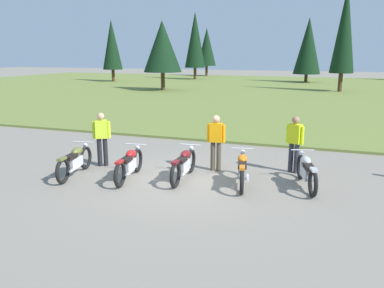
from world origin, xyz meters
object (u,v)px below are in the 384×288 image
object	(u,v)px
motorcycle_orange	(242,169)
rider_checking_bike	(102,136)
motorcycle_maroon	(184,164)
rider_near_row_end	(295,141)
motorcycle_silver	(307,171)
motorcycle_olive	(75,161)
rider_with_back_turned	(216,140)
motorcycle_red	(129,164)

from	to	relation	value
motorcycle_orange	rider_checking_bike	bearing A→B (deg)	175.34
motorcycle_maroon	motorcycle_orange	bearing A→B (deg)	2.70
motorcycle_orange	rider_near_row_end	distance (m)	2.06
rider_checking_bike	motorcycle_silver	bearing A→B (deg)	0.17
motorcycle_orange	rider_checking_bike	size ratio (longest dim) A/B	1.24
motorcycle_olive	motorcycle_maroon	xyz separation A→B (m)	(3.05, 0.70, 0.00)
rider_near_row_end	motorcycle_maroon	bearing A→B (deg)	-148.80
motorcycle_maroon	rider_near_row_end	world-z (taller)	rider_near_row_end
motorcycle_orange	rider_near_row_end	size ratio (longest dim) A/B	1.24
rider_near_row_end	rider_checking_bike	world-z (taller)	same
motorcycle_orange	motorcycle_silver	bearing A→B (deg)	13.34
motorcycle_olive	rider_near_row_end	distance (m)	6.34
motorcycle_silver	rider_near_row_end	xyz separation A→B (m)	(-0.44, 1.23, 0.51)
rider_with_back_turned	rider_checking_bike	world-z (taller)	same
motorcycle_orange	motorcycle_silver	xyz separation A→B (m)	(1.62, 0.38, 0.00)
motorcycle_olive	motorcycle_red	world-z (taller)	same
rider_with_back_turned	rider_checking_bike	bearing A→B (deg)	-169.00
motorcycle_silver	rider_checking_bike	xyz separation A→B (m)	(-6.10, -0.02, 0.51)
motorcycle_maroon	rider_checking_bike	xyz separation A→B (m)	(-2.86, 0.44, 0.51)
rider_with_back_turned	motorcycle_red	bearing A→B (deg)	-142.32
motorcycle_red	rider_checking_bike	xyz separation A→B (m)	(-1.42, 0.90, 0.51)
motorcycle_orange	rider_near_row_end	world-z (taller)	rider_near_row_end
rider_near_row_end	rider_checking_bike	xyz separation A→B (m)	(-5.66, -1.25, 0.00)
motorcycle_red	motorcycle_silver	world-z (taller)	same
rider_checking_bike	motorcycle_red	bearing A→B (deg)	-32.52
motorcycle_olive	motorcycle_silver	bearing A→B (deg)	10.48
motorcycle_orange	motorcycle_silver	size ratio (longest dim) A/B	1.01
motorcycle_olive	rider_near_row_end	bearing A→B (deg)	22.30
motorcycle_orange	rider_with_back_turned	xyz separation A→B (m)	(-1.03, 1.04, 0.51)
motorcycle_silver	rider_near_row_end	size ratio (longest dim) A/B	1.23
motorcycle_red	motorcycle_orange	world-z (taller)	same
motorcycle_silver	rider_near_row_end	distance (m)	1.41
rider_checking_bike	rider_with_back_turned	bearing A→B (deg)	11.00
rider_checking_bike	motorcycle_olive	bearing A→B (deg)	-99.39
motorcycle_maroon	rider_checking_bike	bearing A→B (deg)	171.21
motorcycle_red	motorcycle_olive	bearing A→B (deg)	-171.43
motorcycle_maroon	motorcycle_orange	world-z (taller)	same
motorcycle_olive	motorcycle_maroon	size ratio (longest dim) A/B	0.99
rider_near_row_end	rider_with_back_turned	bearing A→B (deg)	-165.22
motorcycle_olive	rider_with_back_turned	xyz separation A→B (m)	(3.65, 1.82, 0.51)
motorcycle_orange	rider_checking_bike	xyz separation A→B (m)	(-4.48, 0.37, 0.51)
motorcycle_red	rider_with_back_turned	size ratio (longest dim) A/B	1.25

